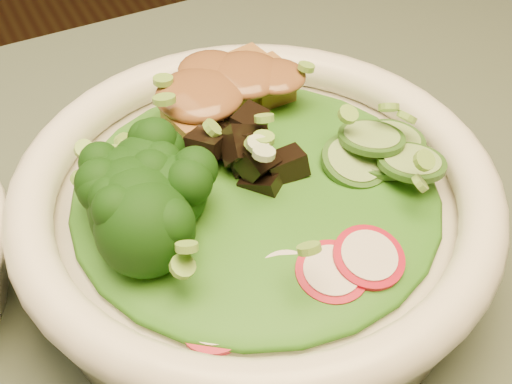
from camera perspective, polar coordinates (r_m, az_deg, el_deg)
name	(u,v)px	position (r m, az deg, el deg)	size (l,w,h in m)	color
salad_bowl	(256,216)	(0.44, 0.00, -1.96)	(0.29, 0.29, 0.08)	white
lettuce_bed	(256,191)	(0.42, 0.00, 0.10)	(0.22, 0.22, 0.03)	#275E13
broccoli_florets	(142,200)	(0.40, -9.09, -0.63)	(0.09, 0.08, 0.05)	black
radish_slices	(309,273)	(0.38, 4.26, -6.46)	(0.12, 0.04, 0.02)	#A50C23
cucumber_slices	(366,148)	(0.44, 8.83, 3.47)	(0.08, 0.08, 0.04)	#9DCB70
mushroom_heap	(248,157)	(0.42, -0.62, 2.80)	(0.08, 0.08, 0.04)	black
tofu_cubes	(222,106)	(0.46, -2.71, 6.89)	(0.10, 0.07, 0.04)	#A16D35
peanut_sauce	(222,88)	(0.46, -2.77, 8.30)	(0.08, 0.06, 0.02)	brown
scallion_garnish	(256,157)	(0.41, 0.00, 2.79)	(0.21, 0.21, 0.03)	#76AE3D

